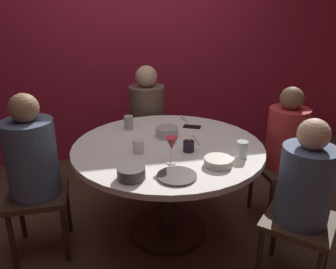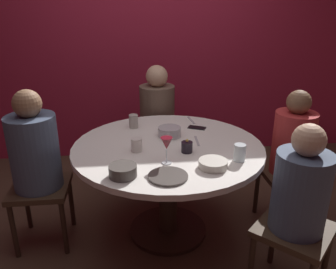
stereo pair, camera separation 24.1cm
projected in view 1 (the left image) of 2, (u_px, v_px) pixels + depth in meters
The scene contains 19 objects.
ground_plane at pixel (168, 230), 2.71m from camera, with size 8.00×8.00×0.00m, color #4C3828.
back_wall at pixel (136, 41), 3.67m from camera, with size 6.00×0.10×2.60m, color maroon.
dining_table at pixel (168, 163), 2.49m from camera, with size 1.37×1.37×0.74m.
seated_diner_left at pixel (32, 159), 2.26m from camera, with size 0.40×0.40×1.17m.
seated_diner_back at pixel (147, 111), 3.28m from camera, with size 0.40×0.40×1.15m.
seated_diner_right at pixel (286, 140), 2.65m from camera, with size 0.40×0.40×1.12m.
seated_diner_front_right at pixel (305, 187), 1.99m from camera, with size 0.57×0.57×1.11m.
candle_holder at pixel (189, 146), 2.32m from camera, with size 0.08×0.08×0.10m.
wine_glass at pixel (172, 145), 2.12m from camera, with size 0.08×0.08×0.18m.
dinner_plate at pixel (177, 176), 1.99m from camera, with size 0.24×0.24×0.01m, color #4C4742.
cell_phone at pixel (192, 127), 2.78m from camera, with size 0.07×0.14×0.01m, color black.
bowl_serving_large at pixel (167, 132), 2.58m from camera, with size 0.17×0.17×0.07m, color #B7B7BC.
bowl_salad_center at pixel (218, 162), 2.13m from camera, with size 0.18×0.18×0.05m, color beige.
bowl_small_white at pixel (131, 173), 1.97m from camera, with size 0.17×0.17×0.07m, color #4C4742.
cup_near_candle at pixel (242, 149), 2.23m from camera, with size 0.08×0.08×0.11m, color silver.
cup_by_left_diner at pixel (129, 123), 2.72m from camera, with size 0.07×0.07×0.11m, color #B2ADA3.
cup_by_right_diner at pixel (138, 146), 2.30m from camera, with size 0.08×0.08×0.09m, color silver.
fork_near_plate at pixel (196, 140), 2.52m from camera, with size 0.02×0.18×0.01m, color #B7B7BC.
knife_near_plate at pixel (184, 120), 2.95m from camera, with size 0.02×0.18×0.01m, color #B7B7BC.
Camera 1 is at (-0.49, -2.19, 1.70)m, focal length 36.43 mm.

